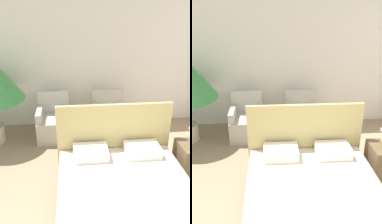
% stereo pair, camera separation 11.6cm
% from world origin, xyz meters
% --- Properties ---
extents(wall_back, '(10.00, 0.06, 2.90)m').
position_xyz_m(wall_back, '(0.00, 4.14, 1.45)').
color(wall_back, white).
rests_on(wall_back, ground_plane).
extents(bed, '(1.70, 2.09, 1.14)m').
position_xyz_m(bed, '(0.28, 1.33, 0.26)').
color(bed, '#4C4238').
rests_on(bed, ground_plane).
extents(armchair_near_window_left, '(0.62, 0.67, 0.87)m').
position_xyz_m(armchair_near_window_left, '(-0.70, 3.48, 0.28)').
color(armchair_near_window_left, '#B7B2A8').
rests_on(armchair_near_window_left, ground_plane).
extents(armchair_near_window_right, '(0.70, 0.74, 0.87)m').
position_xyz_m(armchair_near_window_right, '(0.36, 3.48, 0.28)').
color(armchair_near_window_right, '#B7B2A8').
rests_on(armchair_near_window_right, ground_plane).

